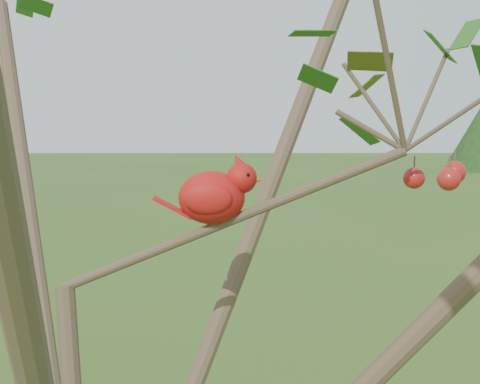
# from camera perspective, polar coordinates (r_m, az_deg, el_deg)

# --- Properties ---
(crabapple_tree) EXTENTS (2.35, 2.05, 2.95)m
(crabapple_tree) POSITION_cam_1_polar(r_m,az_deg,el_deg) (1.10, -12.75, -0.86)
(crabapple_tree) COLOR #453225
(crabapple_tree) RESTS_ON ground
(cardinal) EXTENTS (0.20, 0.10, 0.14)m
(cardinal) POSITION_cam_1_polar(r_m,az_deg,el_deg) (1.17, -2.12, -0.24)
(cardinal) COLOR red
(cardinal) RESTS_ON ground
(distant_trees) EXTENTS (41.50, 12.34, 3.17)m
(distant_trees) POSITION_cam_1_polar(r_m,az_deg,el_deg) (23.15, -9.50, 4.37)
(distant_trees) COLOR #453225
(distant_trees) RESTS_ON ground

